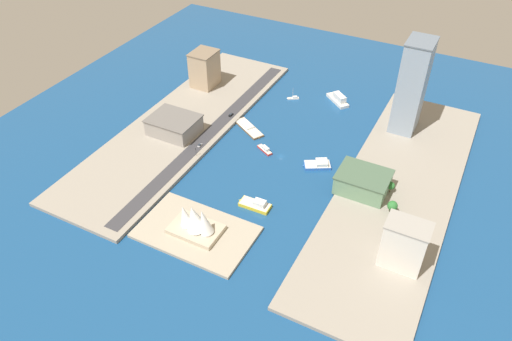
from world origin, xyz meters
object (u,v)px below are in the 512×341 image
object	(u,v)px
ferry_white_commuter	(338,99)
carpark_squat_concrete	(174,125)
sailboat_small_white	(293,98)
tower_tall_glass	(412,86)
opera_landmark	(195,222)
suv_black	(231,115)
tugboat_red	(265,149)
sedan_silver	(200,145)
barge_flat_brown	(248,128)
traffic_light_waterfront	(196,151)
ferry_yellow_fast	(256,205)
hotel_broad_white	(404,244)
apartment_midrise_tan	(205,69)
catamaran_blue	(319,164)
terminal_long_green	(363,182)

from	to	relation	value
ferry_white_commuter	carpark_squat_concrete	size ratio (longest dim) A/B	0.66
sailboat_small_white	carpark_squat_concrete	xyz separation A→B (m)	(58.07, 89.05, 7.92)
tower_tall_glass	opera_landmark	xyz separation A→B (m)	(80.95, 164.58, -27.65)
tower_tall_glass	suv_black	bearing A→B (deg)	20.52
tugboat_red	sedan_silver	size ratio (longest dim) A/B	3.44
barge_flat_brown	traffic_light_waterfront	world-z (taller)	traffic_light_waterfront
suv_black	ferry_yellow_fast	bearing A→B (deg)	128.31
opera_landmark	hotel_broad_white	bearing A→B (deg)	-164.72
carpark_squat_concrete	apartment_midrise_tan	bearing A→B (deg)	-76.21
sailboat_small_white	sedan_silver	size ratio (longest dim) A/B	2.45
carpark_squat_concrete	opera_landmark	bearing A→B (deg)	131.49
ferry_yellow_fast	traffic_light_waterfront	distance (m)	65.56
tower_tall_glass	suv_black	size ratio (longest dim) A/B	14.92
catamaran_blue	terminal_long_green	world-z (taller)	terminal_long_green
terminal_long_green	traffic_light_waterfront	size ratio (longest dim) A/B	5.10
hotel_broad_white	traffic_light_waterfront	xyz separation A→B (m)	(152.60, -30.69, -10.57)
carpark_squat_concrete	traffic_light_waterfront	size ratio (longest dim) A/B	5.47
ferry_white_commuter	tower_tall_glass	bearing A→B (deg)	164.77
ferry_white_commuter	carpark_squat_concrete	world-z (taller)	carpark_squat_concrete
tugboat_red	carpark_squat_concrete	bearing A→B (deg)	10.56
hotel_broad_white	tower_tall_glass	size ratio (longest dim) A/B	0.42
barge_flat_brown	sailboat_small_white	bearing A→B (deg)	-102.59
ferry_white_commuter	traffic_light_waterfront	xyz separation A→B (m)	(62.85, 118.71, 3.85)
sailboat_small_white	suv_black	size ratio (longest dim) A/B	2.20
barge_flat_brown	suv_black	xyz separation A→B (m)	(19.19, -6.57, 2.31)
carpark_squat_concrete	hotel_broad_white	bearing A→B (deg)	165.28
sailboat_small_white	traffic_light_waterfront	size ratio (longest dim) A/B	1.59
tower_tall_glass	apartment_midrise_tan	xyz separation A→B (m)	(168.42, 13.61, -19.89)
carpark_squat_concrete	traffic_light_waterfront	bearing A→B (deg)	150.17
tugboat_red	ferry_yellow_fast	distance (m)	59.25
barge_flat_brown	tower_tall_glass	xyz separation A→B (m)	(-105.29, -53.15, 36.50)
ferry_white_commuter	apartment_midrise_tan	xyz separation A→B (m)	(110.76, 29.31, 14.77)
sailboat_small_white	tugboat_red	bearing A→B (deg)	98.40
tower_tall_glass	catamaran_blue	bearing A→B (deg)	60.52
ferry_white_commuter	sailboat_small_white	world-z (taller)	sailboat_small_white
terminal_long_green	hotel_broad_white	bearing A→B (deg)	127.19
opera_landmark	ferry_white_commuter	bearing A→B (deg)	-97.36
ferry_yellow_fast	apartment_midrise_tan	xyz separation A→B (m)	(108.31, -114.43, 15.72)
ferry_yellow_fast	opera_landmark	bearing A→B (deg)	60.30
catamaran_blue	sedan_silver	bearing A→B (deg)	14.02
apartment_midrise_tan	traffic_light_waterfront	xyz separation A→B (m)	(-47.91, 89.40, -10.93)
terminal_long_green	traffic_light_waterfront	distance (m)	116.62
hotel_broad_white	apartment_midrise_tan	size ratio (longest dim) A/B	0.98
tugboat_red	apartment_midrise_tan	xyz separation A→B (m)	(87.00, -59.14, 16.27)
apartment_midrise_tan	sedan_silver	size ratio (longest dim) A/B	7.22
ferry_white_commuter	traffic_light_waterfront	world-z (taller)	traffic_light_waterfront
ferry_white_commuter	opera_landmark	xyz separation A→B (m)	(23.29, 180.28, 7.01)
carpark_squat_concrete	sedan_silver	size ratio (longest dim) A/B	8.43
ferry_white_commuter	hotel_broad_white	bearing A→B (deg)	121.00
tugboat_red	suv_black	size ratio (longest dim) A/B	3.08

